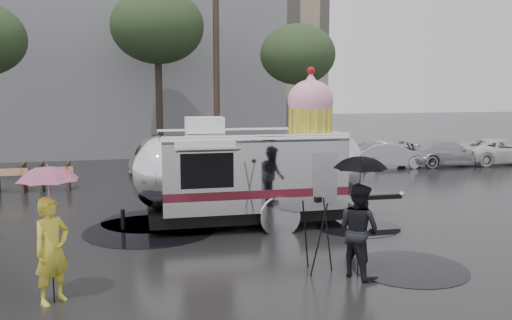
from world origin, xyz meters
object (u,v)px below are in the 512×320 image
object	(u,v)px
person_left	(52,250)
person_right	(359,230)
airstream_trailer	(252,168)
tripod	(317,227)

from	to	relation	value
person_left	person_right	bearing A→B (deg)	-43.28
airstream_trailer	tripod	xyz separation A→B (m)	(0.35, -4.13, -0.60)
airstream_trailer	tripod	distance (m)	4.19
person_right	tripod	world-z (taller)	person_right
tripod	person_right	bearing A→B (deg)	-50.97
person_right	tripod	bearing A→B (deg)	30.82
airstream_trailer	person_right	bearing A→B (deg)	-76.45
tripod	airstream_trailer	bearing A→B (deg)	77.47
person_left	person_right	xyz separation A→B (m)	(5.60, -0.02, 0.00)
airstream_trailer	person_right	xyz separation A→B (m)	(1.03, -4.58, -0.59)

